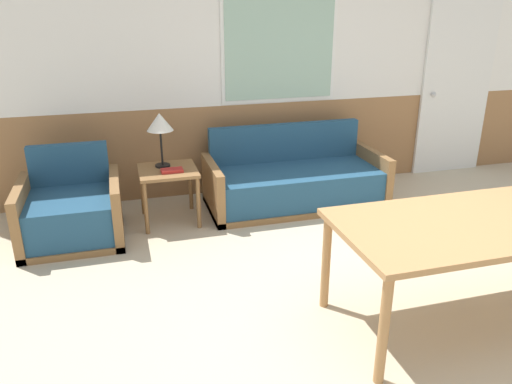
% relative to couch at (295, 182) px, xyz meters
% --- Properties ---
extents(ground_plane, '(16.00, 16.00, 0.00)m').
position_rel_couch_xyz_m(ground_plane, '(0.13, -2.02, -0.24)').
color(ground_plane, beige).
extents(wall_back, '(7.20, 0.09, 2.70)m').
position_rel_couch_xyz_m(wall_back, '(0.12, 0.61, 1.12)').
color(wall_back, '#996B42').
rests_on(wall_back, ground_plane).
extents(couch, '(1.84, 0.82, 0.80)m').
position_rel_couch_xyz_m(couch, '(0.00, 0.00, 0.00)').
color(couch, olive).
rests_on(couch, ground_plane).
extents(armchair, '(0.87, 0.84, 0.80)m').
position_rel_couch_xyz_m(armchair, '(-2.22, -0.23, 0.01)').
color(armchair, olive).
rests_on(armchair, ground_plane).
extents(side_table, '(0.55, 0.55, 0.54)m').
position_rel_couch_xyz_m(side_table, '(-1.32, -0.07, 0.21)').
color(side_table, olive).
rests_on(side_table, ground_plane).
extents(table_lamp, '(0.25, 0.25, 0.52)m').
position_rel_couch_xyz_m(table_lamp, '(-1.36, 0.02, 0.71)').
color(table_lamp, black).
rests_on(table_lamp, side_table).
extents(book_stack, '(0.21, 0.13, 0.03)m').
position_rel_couch_xyz_m(book_stack, '(-1.29, -0.17, 0.31)').
color(book_stack, '#B22823').
rests_on(book_stack, side_table).
extents(dining_table, '(2.16, 0.91, 0.74)m').
position_rel_couch_xyz_m(dining_table, '(0.58, -2.26, 0.43)').
color(dining_table, '#B27F4C').
rests_on(dining_table, ground_plane).
extents(entry_door, '(0.93, 0.09, 2.07)m').
position_rel_couch_xyz_m(entry_door, '(2.26, 0.56, 0.79)').
color(entry_door, white).
rests_on(entry_door, ground_plane).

